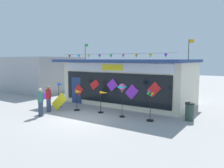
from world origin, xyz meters
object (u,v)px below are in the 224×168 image
at_px(wind_spinner_center_left, 103,99).
at_px(wind_spinner_center_right, 122,90).
at_px(kite_shop_building, 129,81).
at_px(wind_spinner_right, 150,105).
at_px(wind_spinner_far_left, 60,91).
at_px(person_near_camera, 41,101).
at_px(wind_spinner_left, 78,99).
at_px(display_kite_on_ground, 59,102).
at_px(trash_bin, 190,111).
at_px(person_mid_plaza, 49,99).

height_order(wind_spinner_center_left, wind_spinner_center_right, wind_spinner_center_right).
relative_size(kite_shop_building, wind_spinner_right, 5.68).
bearing_deg(wind_spinner_center_left, wind_spinner_far_left, -176.15).
bearing_deg(person_near_camera, wind_spinner_right, 33.30).
relative_size(kite_shop_building, wind_spinner_far_left, 5.62).
bearing_deg(wind_spinner_left, display_kite_on_ground, -144.05).
bearing_deg(kite_shop_building, trash_bin, -25.58).
distance_m(wind_spinner_center_left, wind_spinner_center_right, 1.65).
bearing_deg(trash_bin, wind_spinner_left, -166.46).
height_order(person_mid_plaza, display_kite_on_ground, person_mid_plaza).
bearing_deg(wind_spinner_right, person_mid_plaza, -165.87).
bearing_deg(wind_spinner_far_left, wind_spinner_right, 1.75).
distance_m(wind_spinner_far_left, trash_bin, 8.66).
xyz_separation_m(wind_spinner_far_left, wind_spinner_right, (6.73, 0.21, -0.27)).
xyz_separation_m(kite_shop_building, wind_spinner_far_left, (-3.24, -4.05, -0.55)).
bearing_deg(person_near_camera, wind_spinner_left, 78.85).
relative_size(wind_spinner_left, person_mid_plaza, 0.81).
relative_size(trash_bin, display_kite_on_ground, 0.89).
relative_size(wind_spinner_far_left, wind_spinner_left, 1.26).
height_order(wind_spinner_far_left, person_near_camera, wind_spinner_far_left).
bearing_deg(display_kite_on_ground, trash_bin, 16.85).
height_order(kite_shop_building, wind_spinner_center_left, kite_shop_building).
relative_size(wind_spinner_far_left, person_mid_plaza, 1.03).
distance_m(wind_spinner_center_left, trash_bin, 5.15).
bearing_deg(trash_bin, wind_spinner_right, -143.12).
distance_m(wind_spinner_center_left, person_mid_plaza, 3.52).
xyz_separation_m(wind_spinner_right, trash_bin, (1.77, 1.33, -0.38)).
bearing_deg(person_mid_plaza, display_kite_on_ground, -38.57).
relative_size(wind_spinner_far_left, trash_bin, 1.73).
height_order(wind_spinner_far_left, wind_spinner_right, wind_spinner_far_left).
bearing_deg(wind_spinner_center_left, person_mid_plaza, -152.51).
relative_size(wind_spinner_left, wind_spinner_center_left, 0.98).
bearing_deg(person_mid_plaza, wind_spinner_left, -53.31).
relative_size(kite_shop_building, wind_spinner_left, 7.08).
distance_m(person_mid_plaza, trash_bin, 8.61).
xyz_separation_m(person_near_camera, trash_bin, (7.61, 3.91, -0.38)).
distance_m(wind_spinner_center_right, display_kite_on_ground, 4.47).
height_order(wind_spinner_far_left, person_mid_plaza, wind_spinner_far_left).
bearing_deg(person_near_camera, wind_spinner_center_right, 40.52).
distance_m(kite_shop_building, person_mid_plaza, 6.19).
height_order(wind_spinner_left, wind_spinner_center_left, wind_spinner_center_left).
height_order(wind_spinner_center_right, display_kite_on_ground, wind_spinner_center_right).
distance_m(wind_spinner_far_left, wind_spinner_right, 6.74).
distance_m(wind_spinner_center_left, wind_spinner_right, 3.20).
relative_size(wind_spinner_right, person_near_camera, 1.02).
bearing_deg(person_near_camera, display_kite_on_ground, 104.34).
distance_m(wind_spinner_far_left, display_kite_on_ground, 1.24).
bearing_deg(wind_spinner_center_right, wind_spinner_center_left, 174.97).
xyz_separation_m(wind_spinner_left, wind_spinner_center_right, (3.26, 0.20, 0.82)).
bearing_deg(wind_spinner_left, wind_spinner_center_left, 10.50).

